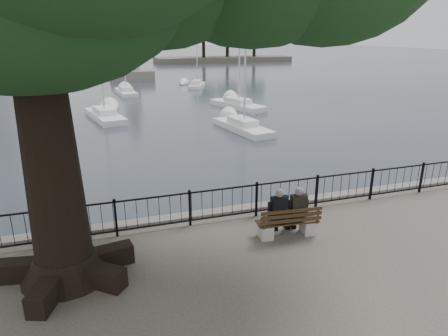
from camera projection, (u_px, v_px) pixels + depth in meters
name	position (u px, v px, depth m)	size (l,w,h in m)	color
harbor	(219.00, 228.00, 12.15)	(260.00, 260.00, 1.20)	#64605C
railing	(224.00, 203.00, 11.36)	(22.06, 0.06, 1.00)	black
bench	(288.00, 226.00, 10.56)	(1.70, 0.65, 0.88)	gray
person_left	(277.00, 214.00, 10.48)	(0.42, 0.71, 1.39)	black
person_right	(296.00, 212.00, 10.59)	(0.42, 0.71, 1.39)	black
lion_monument	(131.00, 64.00, 54.49)	(5.67, 5.67, 8.44)	#64605C
sailboat_b	(105.00, 114.00, 29.84)	(2.90, 6.32, 13.35)	silver
sailboat_c	(242.00, 126.00, 26.32)	(2.50, 5.78, 10.95)	silver
sailboat_d	(238.00, 104.00, 34.34)	(3.46, 6.27, 10.71)	silver
sailboat_f	(126.00, 91.00, 41.89)	(2.03, 5.66, 10.59)	silver
sailboat_g	(197.00, 84.00, 47.58)	(3.17, 4.94, 9.14)	silver
far_shore	(226.00, 43.00, 87.35)	(30.00, 8.60, 9.18)	#454037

